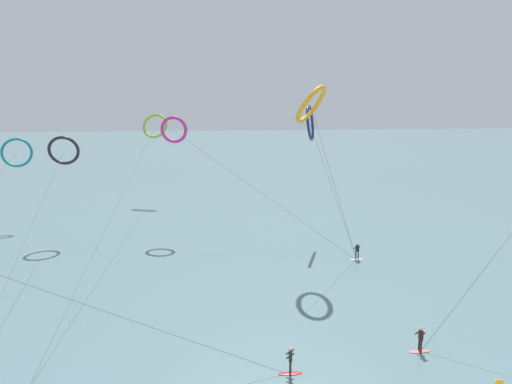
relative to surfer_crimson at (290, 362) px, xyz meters
The scene contains 10 objects.
sea_water 96.35m from the surfer_crimson, 90.48° to the left, with size 400.00×200.00×0.08m, color slate.
surfer_crimson is the anchor object (origin of this frame).
surfer_ivory 21.35m from the surfer_crimson, 61.48° to the left, with size 1.40×0.63×1.70m.
surfer_coral 8.85m from the surfer_crimson, ahead, with size 1.40×0.59×1.70m.
kite_lime 52.05m from the surfer_crimson, 104.06° to the left, with size 4.77×51.77×13.53m.
kite_navy 31.38m from the surfer_crimson, 75.61° to the left, with size 4.13×11.27×15.25m.
kite_amber 24.56m from the surfer_crimson, 74.75° to the left, with size 7.29×5.05×17.29m.
kite_magenta 34.20m from the surfer_crimson, 104.89° to the left, with size 20.16×13.08×13.92m.
kite_teal 46.64m from the surfer_crimson, 127.72° to the left, with size 3.89×37.17×11.11m.
kite_charcoal 37.54m from the surfer_crimson, 124.48° to the left, with size 4.53×34.15×11.87m.
Camera 1 is at (-3.91, -13.91, 16.26)m, focal length 32.96 mm.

